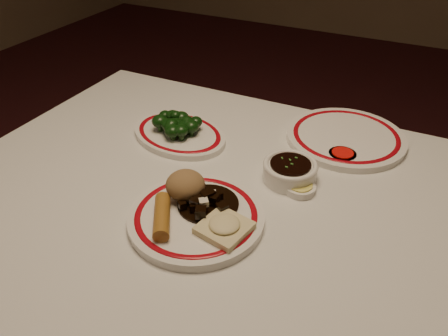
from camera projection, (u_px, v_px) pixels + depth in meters
dining_table at (222, 227)px, 0.96m from camera, size 1.20×0.90×0.75m
main_plate at (196, 217)px, 0.83m from camera, size 0.33×0.33×0.02m
rice_mound at (185, 185)px, 0.86m from camera, size 0.08×0.08×0.06m
spring_roll at (162, 216)px, 0.80m from camera, size 0.08×0.11×0.03m
fried_wonton at (224, 227)px, 0.79m from camera, size 0.10×0.10×0.02m
stirfry_heap at (205, 201)px, 0.84m from camera, size 0.12×0.12×0.03m
broccoli_plate at (179, 134)px, 1.09m from camera, size 0.30×0.27×0.02m
broccoli_pile at (177, 124)px, 1.07m from camera, size 0.12×0.11×0.05m
soy_bowl at (290, 172)px, 0.94m from camera, size 0.11×0.11×0.04m
sweet_sour_dish at (342, 156)px, 1.01m from camera, size 0.06×0.06×0.02m
mustard_dish at (300, 188)px, 0.91m from camera, size 0.06×0.06×0.02m
far_plate at (346, 137)px, 1.08m from camera, size 0.37×0.37×0.02m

